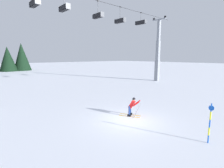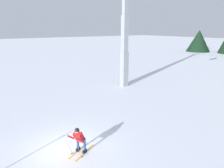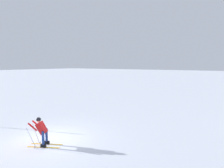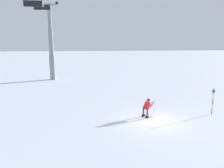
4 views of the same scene
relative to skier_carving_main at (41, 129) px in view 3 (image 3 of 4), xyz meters
name	(u,v)px [view 3 (image 3 of 4)]	position (x,y,z in m)	size (l,w,h in m)	color
ground_plane	(51,139)	(-0.91, -0.44, -0.89)	(260.00, 260.00, 0.00)	white
skier_carving_main	(41,129)	(0.00, 0.00, 0.00)	(1.34, 1.76, 1.67)	yellow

